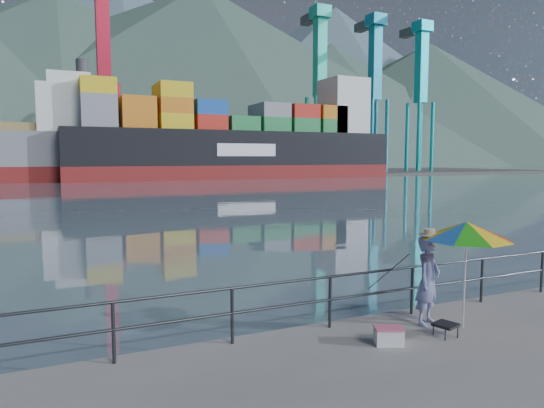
{
  "coord_description": "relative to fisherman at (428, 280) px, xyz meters",
  "views": [
    {
      "loc": [
        -3.78,
        -6.15,
        3.28
      ],
      "look_at": [
        1.72,
        6.0,
        2.0
      ],
      "focal_mm": 32.0,
      "sensor_mm": 36.0,
      "label": 1
    }
  ],
  "objects": [
    {
      "name": "fishing_rod",
      "position": [
        -0.41,
        0.76,
        -0.88
      ],
      "size": [
        0.21,
        1.57,
        1.12
      ],
      "primitive_type": "cylinder",
      "rotation": [
        0.96,
        0.0,
        -0.12
      ],
      "color": "black",
      "rests_on": "ground"
    },
    {
      "name": "port_cranes",
      "position": [
        28.15,
        82.93,
        15.12
      ],
      "size": [
        116.0,
        28.0,
        38.4
      ],
      "color": "red",
      "rests_on": "ground"
    },
    {
      "name": "cooler_bag",
      "position": [
        -1.35,
        -0.54,
        -0.74
      ],
      "size": [
        0.56,
        0.48,
        0.28
      ],
      "primitive_type": "cube",
      "rotation": [
        0.0,
        0.0,
        -0.41
      ],
      "color": "silver",
      "rests_on": "ground"
    },
    {
      "name": "container_ship",
      "position": [
        23.51,
        70.11,
        5.0
      ],
      "size": [
        55.11,
        9.18,
        18.1
      ],
      "color": "maroon",
      "rests_on": "ground"
    },
    {
      "name": "beach_umbrella",
      "position": [
        0.5,
        -0.44,
        1.02
      ],
      "size": [
        2.08,
        2.08,
        2.07
      ],
      "color": "white",
      "rests_on": "ground"
    },
    {
      "name": "guardrail",
      "position": [
        -2.85,
        0.63,
        -0.36
      ],
      "size": [
        22.0,
        0.06,
        1.03
      ],
      "color": "#2D3033",
      "rests_on": "ground"
    },
    {
      "name": "folding_stool",
      "position": [
        -0.16,
        -0.67,
        -0.75
      ],
      "size": [
        0.47,
        0.47,
        0.25
      ],
      "color": "black",
      "rests_on": "ground"
    },
    {
      "name": "mountains",
      "position": [
        35.97,
        206.67,
        34.67
      ],
      "size": [
        600.0,
        332.8,
        80.0
      ],
      "color": "#385147",
      "rests_on": "ground"
    },
    {
      "name": "far_dock",
      "position": [
        7.15,
        91.93,
        -0.88
      ],
      "size": [
        200.0,
        40.0,
        0.4
      ],
      "primitive_type": "cube",
      "color": "#514F4C",
      "rests_on": "ground"
    },
    {
      "name": "container_stacks",
      "position": [
        30.0,
        91.93,
        2.39
      ],
      "size": [
        58.0,
        5.4,
        7.8
      ],
      "color": "red",
      "rests_on": "ground"
    },
    {
      "name": "fisherman",
      "position": [
        0.0,
        0.0,
        0.0
      ],
      "size": [
        0.75,
        0.64,
        1.75
      ],
      "primitive_type": "imported",
      "rotation": [
        0.0,
        0.0,
        0.41
      ],
      "color": "navy",
      "rests_on": "ground"
    },
    {
      "name": "harbor_water",
      "position": [
        -2.85,
        128.93,
        -0.88
      ],
      "size": [
        500.0,
        280.0,
        0.0
      ],
      "primitive_type": "cube",
      "color": "slate",
      "rests_on": "ground"
    }
  ]
}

